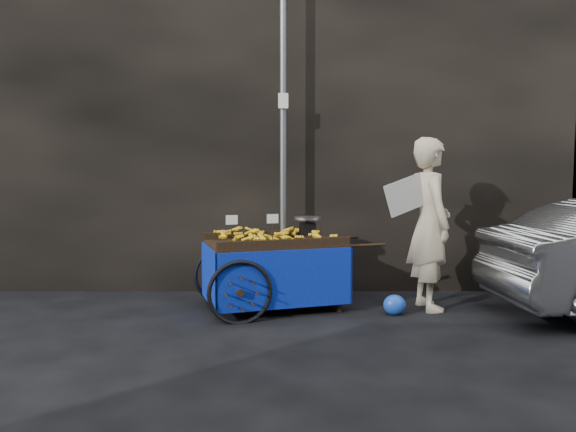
{
  "coord_description": "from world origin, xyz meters",
  "views": [
    {
      "loc": [
        0.34,
        -5.56,
        1.61
      ],
      "look_at": [
        0.36,
        0.5,
        1.08
      ],
      "focal_mm": 35.0,
      "sensor_mm": 36.0,
      "label": 1
    }
  ],
  "objects": [
    {
      "name": "ground",
      "position": [
        0.0,
        0.0,
        0.0
      ],
      "size": [
        80.0,
        80.0,
        0.0
      ],
      "primitive_type": "plane",
      "color": "black",
      "rests_on": "ground"
    },
    {
      "name": "building_wall",
      "position": [
        0.39,
        2.6,
        2.5
      ],
      "size": [
        13.5,
        2.0,
        5.0
      ],
      "color": "black",
      "rests_on": "ground"
    },
    {
      "name": "street_pole",
      "position": [
        0.3,
        1.3,
        2.01
      ],
      "size": [
        0.12,
        0.1,
        4.0
      ],
      "color": "slate",
      "rests_on": "ground"
    },
    {
      "name": "banana_cart",
      "position": [
        0.15,
        0.71,
        0.69
      ],
      "size": [
        2.22,
        1.46,
        1.11
      ],
      "rotation": [
        0.0,
        0.0,
        0.3
      ],
      "color": "black",
      "rests_on": "ground"
    },
    {
      "name": "vendor",
      "position": [
        1.95,
        0.73,
        0.97
      ],
      "size": [
        0.85,
        0.77,
        1.94
      ],
      "rotation": [
        0.0,
        0.0,
        1.72
      ],
      "color": "#BFAE8E",
      "rests_on": "ground"
    },
    {
      "name": "plastic_bag",
      "position": [
        1.52,
        0.43,
        0.11
      ],
      "size": [
        0.25,
        0.2,
        0.22
      ],
      "primitive_type": "ellipsoid",
      "color": "blue",
      "rests_on": "ground"
    }
  ]
}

